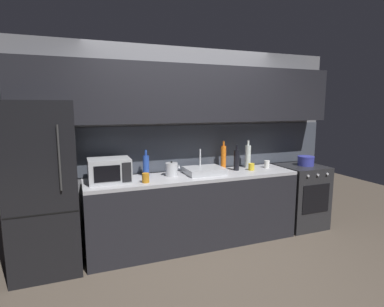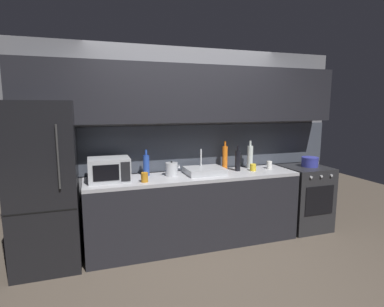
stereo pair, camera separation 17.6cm
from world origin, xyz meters
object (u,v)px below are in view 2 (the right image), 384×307
at_px(wine_bottle_orange, 225,157).
at_px(mug_yellow, 253,167).
at_px(cooking_pot, 310,162).
at_px(wine_bottle_clear, 250,157).
at_px(mug_amber, 144,177).
at_px(mug_white, 269,165).
at_px(microwave, 109,170).
at_px(wine_bottle_dark, 238,160).
at_px(wine_bottle_blue, 146,165).
at_px(kettle, 172,169).
at_px(refrigerator, 44,186).
at_px(oven_range, 304,197).

distance_m(wine_bottle_orange, mug_yellow, 0.39).
bearing_deg(mug_yellow, cooking_pot, -0.02).
relative_size(wine_bottle_clear, mug_amber, 3.52).
distance_m(mug_white, cooking_pot, 0.63).
relative_size(microwave, cooking_pot, 1.98).
bearing_deg(wine_bottle_dark, wine_bottle_blue, 174.89).
relative_size(wine_bottle_blue, cooking_pot, 1.39).
relative_size(kettle, mug_amber, 1.73).
xyz_separation_m(mug_amber, cooking_pot, (2.38, 0.15, 0.01)).
bearing_deg(cooking_pot, wine_bottle_orange, 170.54).
height_order(microwave, mug_white, microwave).
xyz_separation_m(refrigerator, oven_range, (3.38, -0.00, -0.45)).
distance_m(kettle, mug_amber, 0.44).
relative_size(microwave, wine_bottle_clear, 1.21).
bearing_deg(mug_white, wine_bottle_orange, 166.62).
xyz_separation_m(mug_yellow, mug_white, (0.29, 0.06, 0.01)).
bearing_deg(wine_bottle_clear, oven_range, -12.26).
relative_size(oven_range, wine_bottle_dark, 2.66).
bearing_deg(mug_white, wine_bottle_dark, 179.49).
relative_size(wine_bottle_orange, mug_yellow, 4.20).
xyz_separation_m(microwave, mug_amber, (0.37, -0.17, -0.08)).
xyz_separation_m(oven_range, wine_bottle_blue, (-2.24, 0.17, 0.58)).
height_order(kettle, wine_bottle_orange, wine_bottle_orange).
bearing_deg(microwave, mug_white, 1.14).
height_order(wine_bottle_orange, mug_yellow, wine_bottle_orange).
bearing_deg(wine_bottle_orange, wine_bottle_clear, -4.88).
relative_size(wine_bottle_clear, cooking_pot, 1.65).
xyz_separation_m(mug_yellow, cooking_pot, (0.91, -0.00, 0.02)).
height_order(wine_bottle_dark, mug_yellow, wine_bottle_dark).
distance_m(wine_bottle_blue, mug_white, 1.69).
bearing_deg(microwave, wine_bottle_blue, 18.74).
bearing_deg(cooking_pot, mug_white, 174.44).
bearing_deg(mug_amber, kettle, 30.69).
xyz_separation_m(wine_bottle_clear, mug_yellow, (-0.05, -0.17, -0.12)).
xyz_separation_m(oven_range, cooking_pot, (0.06, 0.00, 0.52)).
xyz_separation_m(wine_bottle_orange, mug_white, (0.60, -0.14, -0.11)).
relative_size(microwave, mug_yellow, 5.02).
distance_m(wine_bottle_blue, wine_bottle_dark, 1.20).
distance_m(refrigerator, microwave, 0.69).
relative_size(wine_bottle_dark, mug_yellow, 3.69).
bearing_deg(mug_amber, oven_range, 3.72).
height_order(wine_bottle_clear, cooking_pot, wine_bottle_clear).
relative_size(wine_bottle_orange, wine_bottle_blue, 1.19).
bearing_deg(wine_bottle_dark, mug_amber, -170.34).
distance_m(oven_range, wine_bottle_blue, 2.32).
relative_size(refrigerator, kettle, 9.65).
bearing_deg(kettle, wine_bottle_clear, 5.15).
bearing_deg(cooking_pot, wine_bottle_blue, 175.73).
distance_m(oven_range, wine_bottle_clear, 1.03).
distance_m(refrigerator, kettle, 1.43).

